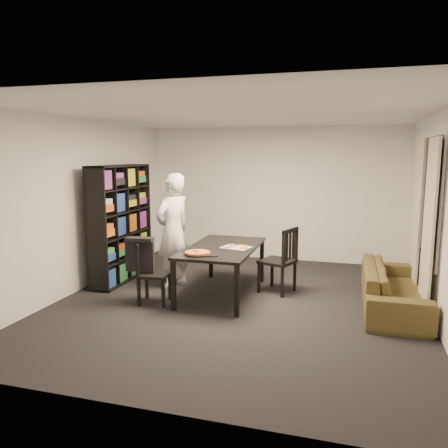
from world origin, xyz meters
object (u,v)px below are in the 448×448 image
(baking_tray, at_px, (203,254))
(pepperoni_pizza, at_px, (198,253))
(sofa, at_px, (394,287))
(chair_right, at_px, (283,256))
(chair_left, at_px, (148,269))
(dining_table, at_px, (222,251))
(person, at_px, (173,231))
(bookshelf, at_px, (121,223))

(baking_tray, height_order, pepperoni_pizza, pepperoni_pizza)
(sofa, bearing_deg, chair_right, 80.81)
(chair_left, height_order, sofa, chair_left)
(chair_left, xyz_separation_m, baking_tray, (0.78, 0.10, 0.24))
(chair_left, bearing_deg, dining_table, -62.21)
(dining_table, distance_m, baking_tray, 0.55)
(chair_left, relative_size, sofa, 0.43)
(person, bearing_deg, baking_tray, 69.85)
(bookshelf, bearing_deg, person, -8.22)
(person, height_order, baking_tray, person)
(baking_tray, relative_size, sofa, 0.20)
(person, xyz_separation_m, pepperoni_pizza, (0.67, -0.75, -0.14))
(person, bearing_deg, pepperoni_pizza, 65.43)
(dining_table, height_order, chair_right, chair_right)
(dining_table, xyz_separation_m, chair_right, (0.85, 0.32, -0.10))
(bookshelf, bearing_deg, sofa, -3.28)
(chair_right, relative_size, person, 0.56)
(dining_table, relative_size, pepperoni_pizza, 4.99)
(sofa, bearing_deg, dining_table, 91.74)
(person, bearing_deg, chair_right, 118.74)
(dining_table, xyz_separation_m, sofa, (2.40, 0.07, -0.37))
(chair_right, bearing_deg, baking_tray, -28.41)
(person, bearing_deg, bookshelf, -74.51)
(chair_right, distance_m, pepperoni_pizza, 1.38)
(chair_right, xyz_separation_m, pepperoni_pizza, (-1.03, -0.90, 0.19))
(chair_right, xyz_separation_m, baking_tray, (-0.96, -0.86, 0.17))
(bookshelf, bearing_deg, dining_table, -9.77)
(bookshelf, xyz_separation_m, chair_left, (0.94, -0.95, -0.46))
(chair_left, bearing_deg, chair_right, -68.96)
(person, bearing_deg, chair_left, 20.82)
(dining_table, bearing_deg, person, 168.45)
(chair_right, distance_m, sofa, 1.59)
(chair_right, bearing_deg, chair_left, -41.21)
(person, height_order, sofa, person)
(chair_right, bearing_deg, person, -64.96)
(chair_right, height_order, person, person)
(dining_table, bearing_deg, sofa, 1.74)
(dining_table, distance_m, person, 0.89)
(pepperoni_pizza, bearing_deg, sofa, 14.14)
(bookshelf, height_order, pepperoni_pizza, bookshelf)
(chair_right, distance_m, baking_tray, 1.30)
(bookshelf, relative_size, pepperoni_pizza, 5.43)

